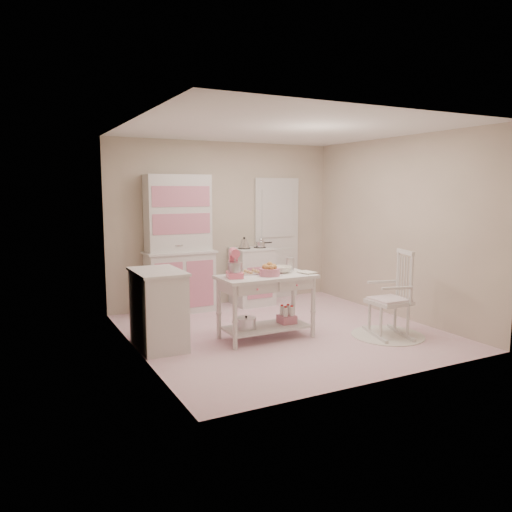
{
  "coord_description": "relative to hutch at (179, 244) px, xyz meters",
  "views": [
    {
      "loc": [
        -3.22,
        -5.49,
        1.86
      ],
      "look_at": [
        -0.22,
        0.36,
        0.97
      ],
      "focal_mm": 35.0,
      "sensor_mm": 36.0,
      "label": 1
    }
  ],
  "objects": [
    {
      "name": "bread_basket",
      "position": [
        0.54,
        -1.85,
        -0.19
      ],
      "size": [
        0.25,
        0.25,
        0.09
      ],
      "primitive_type": "cylinder",
      "color": "#C8738B",
      "rests_on": "work_table"
    },
    {
      "name": "hutch",
      "position": [
        0.0,
        0.0,
        0.0
      ],
      "size": [
        1.06,
        0.5,
        2.08
      ],
      "primitive_type": "cube",
      "color": "silver",
      "rests_on": "ground"
    },
    {
      "name": "stove",
      "position": [
        1.2,
        -0.05,
        -0.58
      ],
      "size": [
        0.62,
        0.57,
        0.92
      ],
      "primitive_type": "cube",
      "color": "silver",
      "rests_on": "ground"
    },
    {
      "name": "lace_rug",
      "position": [
        1.94,
        -2.43,
        -1.03
      ],
      "size": [
        0.92,
        0.92,
        0.01
      ],
      "primitive_type": "cylinder",
      "color": "white",
      "rests_on": "ground"
    },
    {
      "name": "rocking_chair",
      "position": [
        1.94,
        -2.43,
        -0.49
      ],
      "size": [
        0.66,
        0.82,
        1.1
      ],
      "primitive_type": "cube",
      "rotation": [
        0.0,
        0.0,
        -0.28
      ],
      "color": "silver",
      "rests_on": "ground"
    },
    {
      "name": "work_table",
      "position": [
        0.52,
        -1.8,
        -0.64
      ],
      "size": [
        1.2,
        0.6,
        0.8
      ],
      "primitive_type": "cube",
      "color": "silver",
      "rests_on": "ground"
    },
    {
      "name": "mixing_bowl",
      "position": [
        0.78,
        -1.72,
        -0.2
      ],
      "size": [
        0.26,
        0.26,
        0.08
      ],
      "primitive_type": "imported",
      "color": "white",
      "rests_on": "work_table"
    },
    {
      "name": "stand_mixer",
      "position": [
        0.1,
        -1.78,
        -0.07
      ],
      "size": [
        0.27,
        0.32,
        0.34
      ],
      "primitive_type": "cube",
      "rotation": [
        0.0,
        0.0,
        -0.28
      ],
      "color": "pink",
      "rests_on": "work_table"
    },
    {
      "name": "metal_pitcher",
      "position": [
        0.96,
        -1.64,
        -0.16
      ],
      "size": [
        0.1,
        0.1,
        0.17
      ],
      "primitive_type": "cylinder",
      "color": "silver",
      "rests_on": "work_table"
    },
    {
      "name": "cookie_tray",
      "position": [
        0.37,
        -1.62,
        -0.23
      ],
      "size": [
        0.34,
        0.24,
        0.02
      ],
      "primitive_type": "cube",
      "color": "silver",
      "rests_on": "work_table"
    },
    {
      "name": "base_cabinet",
      "position": [
        -0.78,
        -1.53,
        -0.58
      ],
      "size": [
        0.54,
        0.84,
        0.92
      ],
      "primitive_type": "cube",
      "color": "silver",
      "rests_on": "ground"
    },
    {
      "name": "recipe_book",
      "position": [
        0.97,
        -1.92,
        -0.23
      ],
      "size": [
        0.2,
        0.25,
        0.02
      ],
      "primitive_type": "imported",
      "rotation": [
        0.0,
        0.0,
        0.19
      ],
      "color": "white",
      "rests_on": "work_table"
    },
    {
      "name": "door",
      "position": [
        1.8,
        0.21,
        -0.02
      ],
      "size": [
        0.82,
        0.05,
        2.04
      ],
      "primitive_type": "cube",
      "color": "silver",
      "rests_on": "ground"
    },
    {
      "name": "room_shell",
      "position": [
        0.85,
        -1.66,
        0.61
      ],
      "size": [
        3.84,
        3.84,
        2.62
      ],
      "color": "pink",
      "rests_on": "ground"
    }
  ]
}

